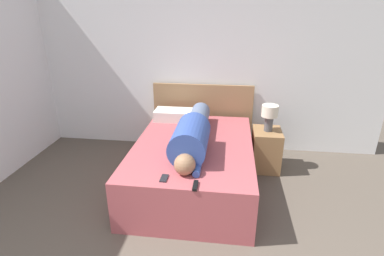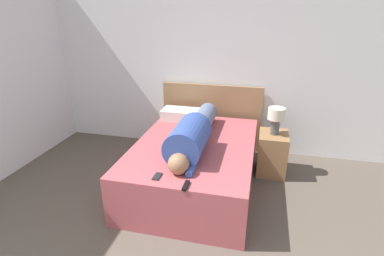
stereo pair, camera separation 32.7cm
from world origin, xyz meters
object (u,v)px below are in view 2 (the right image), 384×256
object	(u,v)px
nightstand	(272,153)
table_lamp	(276,117)
tv_remote	(186,185)
bed	(195,164)
person_lying	(193,134)
pillow_near_headboard	(184,115)
cell_phone	(157,176)

from	to	relation	value
nightstand	table_lamp	world-z (taller)	table_lamp
table_lamp	tv_remote	bearing A→B (deg)	-118.38
bed	person_lying	bearing A→B (deg)	-87.50
bed	nightstand	size ratio (longest dim) A/B	3.59
bed	pillow_near_headboard	world-z (taller)	pillow_near_headboard
bed	person_lying	xyz separation A→B (m)	(0.00, -0.10, 0.44)
person_lying	cell_phone	distance (m)	0.75
table_lamp	cell_phone	bearing A→B (deg)	-128.75
tv_remote	cell_phone	world-z (taller)	tv_remote
table_lamp	cell_phone	distance (m)	1.74
person_lying	pillow_near_headboard	size ratio (longest dim) A/B	2.64
nightstand	table_lamp	distance (m)	0.50
pillow_near_headboard	tv_remote	bearing A→B (deg)	-74.56
nightstand	table_lamp	bearing A→B (deg)	0.00
pillow_near_headboard	cell_phone	world-z (taller)	pillow_near_headboard
person_lying	tv_remote	xyz separation A→B (m)	(0.12, -0.81, -0.15)
bed	cell_phone	world-z (taller)	cell_phone
pillow_near_headboard	cell_phone	bearing A→B (deg)	-84.31
nightstand	pillow_near_headboard	bearing A→B (deg)	170.24
bed	nightstand	distance (m)	1.06
person_lying	tv_remote	world-z (taller)	person_lying
nightstand	pillow_near_headboard	xyz separation A→B (m)	(-1.24, 0.21, 0.36)
person_lying	tv_remote	distance (m)	0.83
bed	nightstand	xyz separation A→B (m)	(0.91, 0.54, -0.01)
bed	cell_phone	size ratio (longest dim) A/B	15.00
nightstand	cell_phone	bearing A→B (deg)	-128.75
pillow_near_headboard	nightstand	bearing A→B (deg)	-9.76
pillow_near_headboard	table_lamp	bearing A→B (deg)	-9.76
table_lamp	pillow_near_headboard	distance (m)	1.27
person_lying	table_lamp	bearing A→B (deg)	35.19
bed	tv_remote	size ratio (longest dim) A/B	13.00
table_lamp	tv_remote	size ratio (longest dim) A/B	2.31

